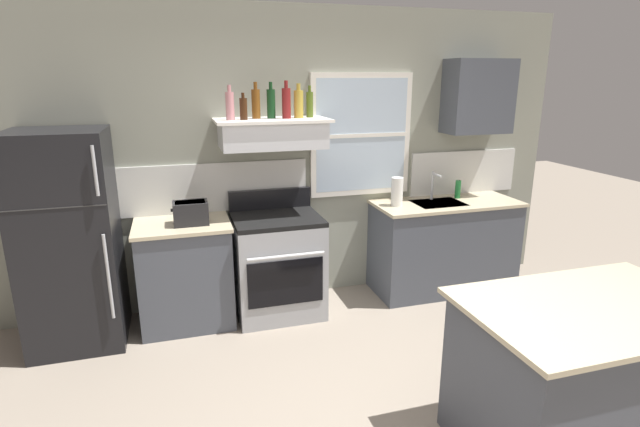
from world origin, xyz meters
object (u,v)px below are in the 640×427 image
object	(u,v)px
refrigerator	(70,241)
paper_towel_roll	(397,192)
stove_range	(278,264)
bottle_rose_pink	(230,105)
bottle_red_label_wine	(286,103)
bottle_amber_wine	(256,103)
kitchen_island	(584,378)
toaster	(191,212)
bottle_champagne_gold_foil	(299,103)
bottle_dark_green_wine	(271,103)
dish_soap_bottle	(458,189)
bottle_olive_oil_square	(310,104)
bottle_brown_stout	(243,108)

from	to	relation	value
refrigerator	paper_towel_roll	size ratio (longest dim) A/B	6.35
refrigerator	stove_range	size ratio (longest dim) A/B	1.57
bottle_rose_pink	bottle_red_label_wine	world-z (taller)	bottle_red_label_wine
bottle_amber_wine	kitchen_island	xyz separation A→B (m)	(1.42, -2.32, -1.41)
toaster	refrigerator	bearing A→B (deg)	-179.75
bottle_champagne_gold_foil	kitchen_island	world-z (taller)	bottle_champagne_gold_foil
stove_range	bottle_amber_wine	world-z (taller)	bottle_amber_wine
refrigerator	bottle_dark_green_wine	size ratio (longest dim) A/B	5.69
bottle_champagne_gold_foil	bottle_rose_pink	bearing A→B (deg)	-175.17
stove_range	dish_soap_bottle	world-z (taller)	same
bottle_red_label_wine	bottle_olive_oil_square	world-z (taller)	bottle_red_label_wine
dish_soap_bottle	kitchen_island	world-z (taller)	dish_soap_bottle
bottle_champagne_gold_foil	stove_range	bearing A→B (deg)	-155.42
bottle_brown_stout	bottle_dark_green_wine	distance (m)	0.26
bottle_brown_stout	dish_soap_bottle	xyz separation A→B (m)	(2.12, 0.09, -0.84)
bottle_red_label_wine	bottle_olive_oil_square	bearing A→B (deg)	14.74
toaster	paper_towel_roll	bearing A→B (deg)	1.71
dish_soap_bottle	toaster	bearing A→B (deg)	-176.57
bottle_brown_stout	bottle_dark_green_wine	xyz separation A→B (m)	(0.24, 0.07, 0.03)
toaster	bottle_rose_pink	world-z (taller)	bottle_rose_pink
refrigerator	bottle_olive_oil_square	xyz separation A→B (m)	(2.00, 0.17, 1.00)
bottle_rose_pink	bottle_olive_oil_square	size ratio (longest dim) A/B	1.04
stove_range	bottle_brown_stout	size ratio (longest dim) A/B	4.99
bottle_amber_wine	bottle_dark_green_wine	xyz separation A→B (m)	(0.13, -0.02, 0.00)
refrigerator	bottle_rose_pink	xyz separation A→B (m)	(1.30, 0.08, 1.01)
stove_range	bottle_champagne_gold_foil	xyz separation A→B (m)	(0.24, 0.11, 1.40)
refrigerator	bottle_rose_pink	world-z (taller)	bottle_rose_pink
refrigerator	kitchen_island	size ratio (longest dim) A/B	1.22
bottle_olive_oil_square	stove_range	bearing A→B (deg)	-157.64
stove_range	bottle_rose_pink	xyz separation A→B (m)	(-0.35, 0.06, 1.40)
bottle_rose_pink	bottle_olive_oil_square	distance (m)	0.70
kitchen_island	bottle_champagne_gold_foil	bearing A→B (deg)	114.84
refrigerator	bottle_red_label_wine	size ratio (longest dim) A/B	5.49
bottle_olive_oil_square	paper_towel_roll	bearing A→B (deg)	-7.34
bottle_dark_green_wine	bottle_champagne_gold_foil	bearing A→B (deg)	-3.23
bottle_olive_oil_square	bottle_rose_pink	bearing A→B (deg)	-173.20
refrigerator	bottle_champagne_gold_foil	world-z (taller)	bottle_champagne_gold_foil
bottle_rose_pink	dish_soap_bottle	world-z (taller)	bottle_rose_pink
bottle_amber_wine	paper_towel_roll	size ratio (longest dim) A/B	1.11
paper_towel_roll	kitchen_island	distance (m)	2.30
refrigerator	bottle_red_label_wine	world-z (taller)	bottle_red_label_wine
refrigerator	kitchen_island	distance (m)	3.67
refrigerator	bottle_olive_oil_square	distance (m)	2.24
bottle_rose_pink	bottle_champagne_gold_foil	distance (m)	0.59
toaster	bottle_olive_oil_square	size ratio (longest dim) A/B	1.10
stove_range	paper_towel_roll	size ratio (longest dim) A/B	4.04
refrigerator	bottle_olive_oil_square	size ratio (longest dim) A/B	6.35
bottle_brown_stout	toaster	bearing A→B (deg)	-171.72
toaster	bottle_olive_oil_square	bearing A→B (deg)	8.59
toaster	bottle_amber_wine	distance (m)	1.06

